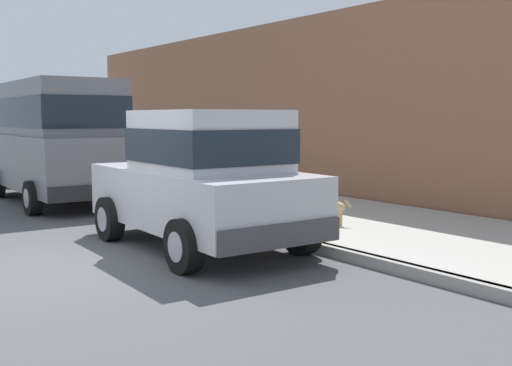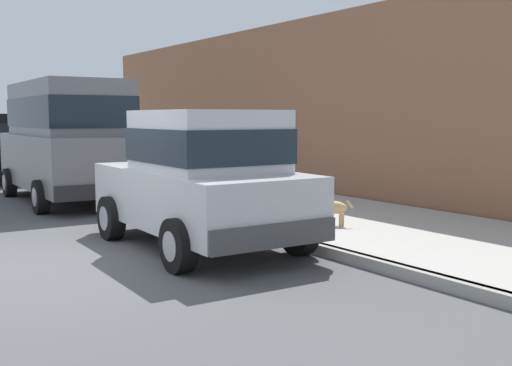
{
  "view_description": "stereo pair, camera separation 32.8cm",
  "coord_description": "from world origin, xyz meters",
  "views": [
    {
      "loc": [
        -2.19,
        -7.07,
        1.79
      ],
      "look_at": [
        2.98,
        -0.09,
        0.85
      ],
      "focal_mm": 42.82,
      "sensor_mm": 36.0,
      "label": 1
    },
    {
      "loc": [
        -1.92,
        -7.26,
        1.79
      ],
      "look_at": [
        2.98,
        -0.09,
        0.85
      ],
      "focal_mm": 42.82,
      "sensor_mm": 36.0,
      "label": 2
    }
  ],
  "objects": [
    {
      "name": "ground_plane",
      "position": [
        0.0,
        0.0,
        0.0
      ],
      "size": [
        80.0,
        80.0,
        0.0
      ],
      "primitive_type": "plane",
      "color": "#4C4C4F"
    },
    {
      "name": "curb",
      "position": [
        3.2,
        0.0,
        0.07
      ],
      "size": [
        0.16,
        64.0,
        0.14
      ],
      "primitive_type": "cube",
      "color": "gray",
      "rests_on": "ground"
    },
    {
      "name": "sidewalk",
      "position": [
        5.0,
        0.0,
        0.07
      ],
      "size": [
        3.6,
        64.0,
        0.14
      ],
      "primitive_type": "cube",
      "color": "#A8A59E",
      "rests_on": "ground"
    },
    {
      "name": "car_silver_hatchback",
      "position": [
        2.13,
        -0.04,
        0.98
      ],
      "size": [
        2.05,
        3.85,
        1.88
      ],
      "color": "#BCBCC1",
      "rests_on": "ground"
    },
    {
      "name": "car_grey_van",
      "position": [
        2.11,
        5.7,
        1.39
      ],
      "size": [
        2.26,
        4.96,
        2.52
      ],
      "color": "slate",
      "rests_on": "ground"
    },
    {
      "name": "car_black_hatchback",
      "position": [
        2.14,
        10.82,
        0.98
      ],
      "size": [
        1.97,
        3.81,
        1.88
      ],
      "color": "black",
      "rests_on": "ground"
    },
    {
      "name": "dog_tan",
      "position": [
        4.22,
        -0.26,
        0.43
      ],
      "size": [
        0.47,
        0.66,
        0.49
      ],
      "color": "tan",
      "rests_on": "sidewalk"
    },
    {
      "name": "building_facade",
      "position": [
        7.1,
        4.21,
        2.0
      ],
      "size": [
        0.5,
        20.0,
        4.01
      ],
      "primitive_type": "cube",
      "color": "#8C5B42",
      "rests_on": "ground"
    }
  ]
}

